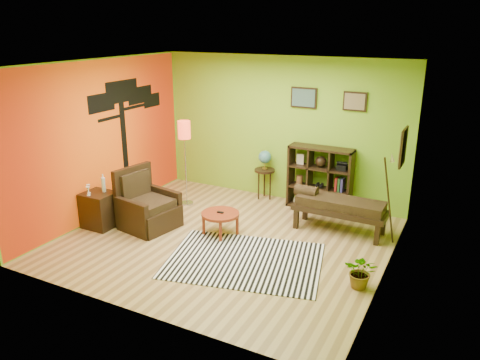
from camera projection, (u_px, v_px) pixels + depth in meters
The scene contains 11 objects.
ground at pixel (226, 240), 7.62m from camera, with size 5.00×5.00×0.00m, color tan.
room_shell at pixel (220, 131), 7.10m from camera, with size 5.04×4.54×2.82m.
zebra_rug at pixel (245, 260), 6.96m from camera, with size 2.25×1.65×0.01m, color white.
coffee_table at pixel (220, 216), 7.73m from camera, with size 0.63×0.63×0.41m.
armchair at pixel (147, 209), 8.06m from camera, with size 0.98×0.98×1.03m.
side_cabinet at pixel (99, 209), 8.04m from camera, with size 0.52×0.48×0.93m.
floor_lamp at pixel (184, 137), 8.73m from camera, with size 0.25×0.25×1.64m.
globe_table at pixel (265, 163), 9.21m from camera, with size 0.41×0.41×0.99m.
cube_shelf at pixel (321, 178), 8.74m from camera, with size 1.20×0.35×1.20m.
bench at pixel (338, 206), 7.82m from camera, with size 1.58×0.58×0.72m.
potted_plant at pixel (361, 275), 6.20m from camera, with size 0.43×0.48×0.37m, color #26661E.
Camera 1 is at (3.37, -6.03, 3.36)m, focal length 35.00 mm.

